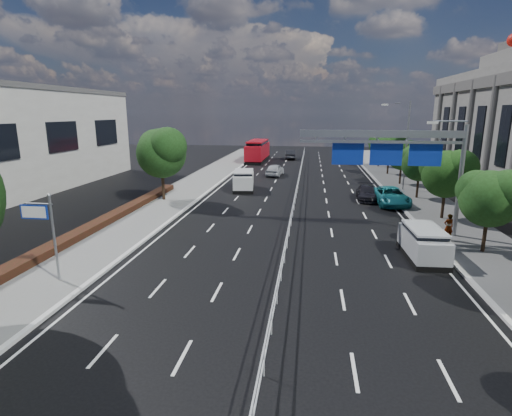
# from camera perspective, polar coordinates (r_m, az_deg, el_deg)

# --- Properties ---
(ground) EXTENTS (160.00, 160.00, 0.00)m
(ground) POSITION_cam_1_polar(r_m,az_deg,el_deg) (18.16, 3.23, -12.39)
(ground) COLOR black
(ground) RESTS_ON ground
(sidewalk_near) EXTENTS (5.00, 140.00, 0.14)m
(sidewalk_near) POSITION_cam_1_polar(r_m,az_deg,el_deg) (22.11, -28.43, -9.01)
(sidewalk_near) COLOR slate
(sidewalk_near) RESTS_ON ground
(kerb_near) EXTENTS (0.25, 140.00, 0.15)m
(kerb_near) POSITION_cam_1_polar(r_m,az_deg,el_deg) (20.77, -22.76, -9.82)
(kerb_near) COLOR silver
(kerb_near) RESTS_ON ground
(kerb_far) EXTENTS (0.25, 140.00, 0.15)m
(kerb_far) POSITION_cam_1_polar(r_m,az_deg,el_deg) (19.69, 30.99, -12.05)
(kerb_far) COLOR silver
(kerb_far) RESTS_ON ground
(median_fence) EXTENTS (0.05, 85.00, 1.02)m
(median_fence) POSITION_cam_1_polar(r_m,az_deg,el_deg) (39.51, 5.87, 2.67)
(median_fence) COLOR silver
(median_fence) RESTS_ON ground
(hedge_near) EXTENTS (1.00, 36.00, 0.44)m
(hedge_near) POSITION_cam_1_polar(r_m,az_deg,el_deg) (26.86, -25.43, -4.19)
(hedge_near) COLOR black
(hedge_near) RESTS_ON sidewalk_near
(toilet_sign) EXTENTS (1.62, 0.18, 4.34)m
(toilet_sign) POSITION_cam_1_polar(r_m,az_deg,el_deg) (20.94, -28.10, -1.88)
(toilet_sign) COLOR gray
(toilet_sign) RESTS_ON ground
(overhead_gantry) EXTENTS (10.24, 0.38, 7.45)m
(overhead_gantry) POSITION_cam_1_polar(r_m,az_deg,el_deg) (27.02, 19.73, 7.82)
(overhead_gantry) COLOR gray
(overhead_gantry) RESTS_ON ground
(streetlight_far) EXTENTS (2.78, 2.40, 9.00)m
(streetlight_far) POSITION_cam_1_polar(r_m,az_deg,el_deg) (43.38, 20.38, 9.12)
(streetlight_far) COLOR gray
(streetlight_far) RESTS_ON ground
(near_tree_back) EXTENTS (4.84, 4.51, 6.69)m
(near_tree_back) POSITION_cam_1_polar(r_m,az_deg,el_deg) (36.85, -13.31, 8.01)
(near_tree_back) COLOR black
(near_tree_back) RESTS_ON ground
(far_tree_c) EXTENTS (3.52, 3.28, 4.94)m
(far_tree_c) POSITION_cam_1_polar(r_m,az_deg,el_deg) (25.74, 30.57, 1.56)
(far_tree_c) COLOR black
(far_tree_c) RESTS_ON ground
(far_tree_d) EXTENTS (3.85, 3.59, 5.34)m
(far_tree_d) POSITION_cam_1_polar(r_m,az_deg,el_deg) (32.64, 25.69, 4.74)
(far_tree_d) COLOR black
(far_tree_d) RESTS_ON ground
(far_tree_e) EXTENTS (3.63, 3.38, 5.13)m
(far_tree_e) POSITION_cam_1_polar(r_m,az_deg,el_deg) (39.80, 22.45, 6.21)
(far_tree_e) COLOR black
(far_tree_e) RESTS_ON ground
(far_tree_f) EXTENTS (3.52, 3.28, 5.02)m
(far_tree_f) POSITION_cam_1_polar(r_m,az_deg,el_deg) (47.06, 20.21, 7.31)
(far_tree_f) COLOR black
(far_tree_f) RESTS_ON ground
(far_tree_g) EXTENTS (3.96, 3.69, 5.45)m
(far_tree_g) POSITION_cam_1_polar(r_m,az_deg,el_deg) (54.36, 18.59, 8.44)
(far_tree_g) COLOR black
(far_tree_g) RESTS_ON ground
(far_tree_h) EXTENTS (3.41, 3.18, 4.91)m
(far_tree_h) POSITION_cam_1_polar(r_m,az_deg,el_deg) (61.76, 17.30, 8.76)
(far_tree_h) COLOR black
(far_tree_h) RESTS_ON ground
(white_minivan) EXTENTS (2.60, 4.92, 2.04)m
(white_minivan) POSITION_cam_1_polar(r_m,az_deg,el_deg) (41.67, -1.76, 3.97)
(white_minivan) COLOR black
(white_minivan) RESTS_ON ground
(red_bus) EXTENTS (2.87, 11.41, 3.40)m
(red_bus) POSITION_cam_1_polar(r_m,az_deg,el_deg) (66.77, 0.24, 8.25)
(red_bus) COLOR black
(red_bus) RESTS_ON ground
(near_car_silver) EXTENTS (2.29, 4.60, 1.51)m
(near_car_silver) POSITION_cam_1_polar(r_m,az_deg,el_deg) (51.27, 2.72, 5.48)
(near_car_silver) COLOR #B3B6BB
(near_car_silver) RESTS_ON ground
(near_car_dark) EXTENTS (1.74, 4.73, 1.55)m
(near_car_dark) POSITION_cam_1_polar(r_m,az_deg,el_deg) (69.80, 4.96, 7.61)
(near_car_dark) COLOR black
(near_car_dark) RESTS_ON ground
(silver_minivan) EXTENTS (1.95, 4.33, 1.78)m
(silver_minivan) POSITION_cam_1_polar(r_m,az_deg,el_deg) (24.03, 22.79, -4.64)
(silver_minivan) COLOR black
(silver_minivan) RESTS_ON ground
(parked_car_teal) EXTENTS (2.90, 5.67, 1.53)m
(parked_car_teal) POSITION_cam_1_polar(r_m,az_deg,el_deg) (36.88, 18.69, 1.62)
(parked_car_teal) COLOR #1C7880
(parked_car_teal) RESTS_ON ground
(parked_car_dark) EXTENTS (2.10, 4.57, 1.29)m
(parked_car_dark) POSITION_cam_1_polar(r_m,az_deg,el_deg) (38.34, 15.56, 2.09)
(parked_car_dark) COLOR black
(parked_car_dark) RESTS_ON ground
(pedestrian_a) EXTENTS (0.68, 0.51, 1.67)m
(pedestrian_a) POSITION_cam_1_polar(r_m,az_deg,el_deg) (27.58, 25.79, -2.45)
(pedestrian_a) COLOR gray
(pedestrian_a) RESTS_ON sidewalk_far
(pedestrian_b) EXTENTS (0.91, 0.81, 1.57)m
(pedestrian_b) POSITION_cam_1_polar(r_m,az_deg,el_deg) (33.28, 29.03, -0.34)
(pedestrian_b) COLOR gray
(pedestrian_b) RESTS_ON sidewalk_far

